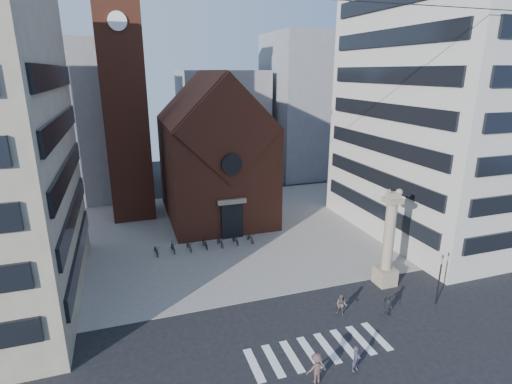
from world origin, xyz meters
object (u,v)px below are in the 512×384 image
traffic_light (439,278)px  scooter_0 (156,250)px  pedestrian_2 (388,305)px  lion_column (388,248)px  pedestrian_0 (356,359)px  pedestrian_1 (341,305)px

traffic_light → scooter_0: size_ratio=2.27×
pedestrian_2 → scooter_0: pedestrian_2 is taller
lion_column → pedestrian_0: 12.02m
lion_column → scooter_0: (-18.43, 12.16, -2.91)m
pedestrian_0 → pedestrian_1: pedestrian_1 is taller
traffic_light → pedestrian_0: size_ratio=2.53×
pedestrian_0 → pedestrian_2: pedestrian_2 is taller
traffic_light → pedestrian_0: traffic_light is taller
pedestrian_2 → scooter_0: 22.63m
traffic_light → scooter_0: traffic_light is taller
pedestrian_1 → pedestrian_2: (3.26, -1.21, 0.04)m
pedestrian_0 → pedestrian_1: 5.93m
pedestrian_1 → scooter_0: bearing=176.9°
lion_column → scooter_0: size_ratio=4.57×
pedestrian_2 → scooter_0: bearing=47.7°
lion_column → traffic_light: (1.99, -4.00, -1.17)m
pedestrian_1 → scooter_0: (-12.44, 15.07, -0.31)m
lion_column → pedestrian_2: bearing=-123.5°
pedestrian_1 → pedestrian_2: pedestrian_2 is taller
pedestrian_1 → pedestrian_2: size_ratio=0.95×
scooter_0 → pedestrian_2: bearing=-51.9°
lion_column → traffic_light: bearing=-63.5°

